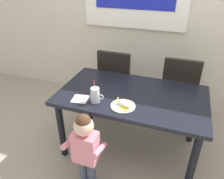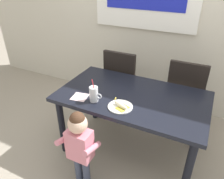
% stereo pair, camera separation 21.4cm
% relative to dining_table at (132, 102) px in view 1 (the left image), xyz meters
% --- Properties ---
extents(ground_plane, '(24.00, 24.00, 0.00)m').
position_rel_dining_table_xyz_m(ground_plane, '(0.00, 0.00, -0.64)').
color(ground_plane, '#9E9384').
extents(back_wall, '(6.40, 0.17, 2.90)m').
position_rel_dining_table_xyz_m(back_wall, '(-0.00, 1.16, 0.81)').
color(back_wall, beige).
rests_on(back_wall, ground).
extents(dining_table, '(1.49, 0.86, 0.74)m').
position_rel_dining_table_xyz_m(dining_table, '(0.00, 0.00, 0.00)').
color(dining_table, black).
rests_on(dining_table, ground).
extents(dining_chair_left, '(0.44, 0.44, 0.96)m').
position_rel_dining_table_xyz_m(dining_chair_left, '(-0.37, 0.62, -0.10)').
color(dining_chair_left, black).
rests_on(dining_chair_left, ground).
extents(dining_chair_right, '(0.44, 0.44, 0.96)m').
position_rel_dining_table_xyz_m(dining_chair_right, '(0.45, 0.65, -0.10)').
color(dining_chair_right, black).
rests_on(dining_chair_right, ground).
extents(toddler_standing, '(0.33, 0.24, 0.84)m').
position_rel_dining_table_xyz_m(toddler_standing, '(-0.25, -0.62, -0.11)').
color(toddler_standing, '#3F4760').
rests_on(toddler_standing, ground).
extents(milk_cup, '(0.13, 0.08, 0.25)m').
position_rel_dining_table_xyz_m(milk_cup, '(-0.29, -0.26, 0.16)').
color(milk_cup, silver).
rests_on(milk_cup, dining_table).
extents(snack_plate, '(0.23, 0.23, 0.01)m').
position_rel_dining_table_xyz_m(snack_plate, '(-0.02, -0.25, 0.10)').
color(snack_plate, white).
rests_on(snack_plate, dining_table).
extents(peeled_banana, '(0.17, 0.14, 0.07)m').
position_rel_dining_table_xyz_m(peeled_banana, '(-0.01, -0.27, 0.13)').
color(peeled_banana, '#F4EAC6').
rests_on(peeled_banana, snack_plate).
extents(paper_napkin, '(0.17, 0.17, 0.00)m').
position_rel_dining_table_xyz_m(paper_napkin, '(-0.45, -0.27, 0.10)').
color(paper_napkin, silver).
rests_on(paper_napkin, dining_table).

